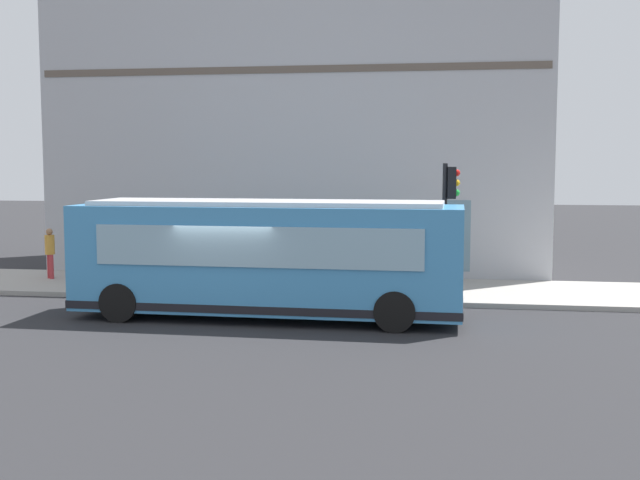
{
  "coord_description": "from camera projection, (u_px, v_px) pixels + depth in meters",
  "views": [
    {
      "loc": [
        -19.48,
        -5.26,
        4.02
      ],
      "look_at": [
        2.36,
        -1.91,
        1.87
      ],
      "focal_mm": 44.29,
      "sensor_mm": 36.0,
      "label": 1
    }
  ],
  "objects": [
    {
      "name": "newspaper_vending_box",
      "position": [
        394.0,
        268.0,
        25.93
      ],
      "size": [
        0.44,
        0.42,
        0.9
      ],
      "color": "#197233",
      "rests_on": "sidewalk_curb"
    },
    {
      "name": "ground",
      "position": [
        233.0,
        320.0,
        20.35
      ],
      "size": [
        120.0,
        120.0,
        0.0
      ],
      "primitive_type": "plane",
      "color": "#262628"
    },
    {
      "name": "sidewalk_curb",
      "position": [
        273.0,
        287.0,
        25.18
      ],
      "size": [
        4.64,
        40.0,
        0.15
      ],
      "primitive_type": "cube",
      "color": "#9E9991",
      "rests_on": "ground"
    },
    {
      "name": "pedestrian_near_hydrant",
      "position": [
        384.0,
        257.0,
        24.28
      ],
      "size": [
        0.32,
        0.32,
        1.75
      ],
      "color": "black",
      "rests_on": "sidewalk_curb"
    },
    {
      "name": "pedestrian_walking_along_curb",
      "position": [
        92.0,
        254.0,
        25.85
      ],
      "size": [
        0.32,
        0.32,
        1.58
      ],
      "color": "#99994C",
      "rests_on": "sidewalk_curb"
    },
    {
      "name": "building_corner",
      "position": [
        306.0,
        99.0,
        30.77
      ],
      "size": [
        8.04,
        17.89,
        13.09
      ],
      "color": "#A8A8AD",
      "rests_on": "ground"
    },
    {
      "name": "city_bus_nearside",
      "position": [
        267.0,
        259.0,
        20.44
      ],
      "size": [
        2.79,
        10.1,
        3.07
      ],
      "color": "#3F8CC6",
      "rests_on": "ground"
    },
    {
      "name": "traffic_light_near_corner",
      "position": [
        449.0,
        205.0,
        22.3
      ],
      "size": [
        0.32,
        0.49,
        3.88
      ],
      "color": "black",
      "rests_on": "sidewalk_curb"
    },
    {
      "name": "pedestrian_by_light_pole",
      "position": [
        50.0,
        250.0,
        26.53
      ],
      "size": [
        0.32,
        0.32,
        1.7
      ],
      "color": "#B23338",
      "rests_on": "sidewalk_curb"
    },
    {
      "name": "fire_hydrant",
      "position": [
        221.0,
        269.0,
        26.39
      ],
      "size": [
        0.35,
        0.35,
        0.74
      ],
      "color": "gold",
      "rests_on": "sidewalk_curb"
    },
    {
      "name": "pedestrian_near_building_entrance",
      "position": [
        265.0,
        249.0,
        26.9
      ],
      "size": [
        0.32,
        0.32,
        1.67
      ],
      "color": "#3F8C4C",
      "rests_on": "sidewalk_curb"
    }
  ]
}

